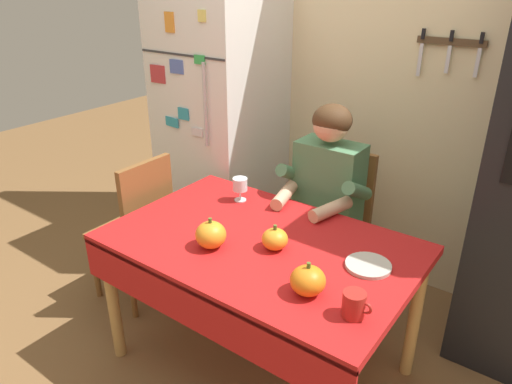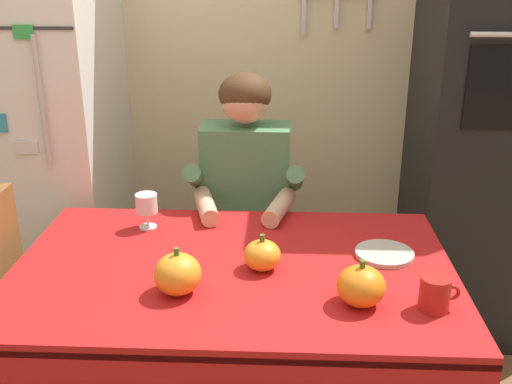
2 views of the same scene
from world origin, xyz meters
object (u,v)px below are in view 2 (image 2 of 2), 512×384
object	(u,v)px
dining_table	(233,292)
pumpkin_medium	(262,255)
serving_tray	(384,254)
coffee_mug	(435,294)
chair_behind_person	(248,230)
wall_oven	(491,109)
pumpkin_small	(361,286)
wine_glass	(147,205)
seated_person	(245,199)
pumpkin_large	(178,274)
refrigerator	(38,139)

from	to	relation	value
dining_table	pumpkin_medium	bearing A→B (deg)	2.24
dining_table	serving_tray	size ratio (longest dim) A/B	7.28
coffee_mug	dining_table	bearing A→B (deg)	160.11
chair_behind_person	serving_tray	size ratio (longest dim) A/B	4.83
wall_oven	coffee_mug	distance (m)	1.25
pumpkin_small	pumpkin_medium	bearing A→B (deg)	145.55
dining_table	coffee_mug	bearing A→B (deg)	-19.89
coffee_mug	wine_glass	world-z (taller)	wine_glass
coffee_mug	pumpkin_medium	xyz separation A→B (m)	(-0.49, 0.21, -0.00)
dining_table	wall_oven	bearing A→B (deg)	41.31
seated_person	pumpkin_large	bearing A→B (deg)	-101.09
seated_person	pumpkin_medium	xyz separation A→B (m)	(0.09, -0.60, 0.05)
pumpkin_large	pumpkin_medium	size ratio (longest dim) A/B	1.22
wall_oven	pumpkin_medium	xyz separation A→B (m)	(-0.96, -0.92, -0.26)
pumpkin_small	serving_tray	xyz separation A→B (m)	(0.11, 0.30, -0.05)
pumpkin_large	pumpkin_small	world-z (taller)	pumpkin_large
wall_oven	dining_table	world-z (taller)	wall_oven
seated_person	coffee_mug	xyz separation A→B (m)	(0.58, -0.81, 0.05)
dining_table	pumpkin_small	world-z (taller)	pumpkin_small
seated_person	chair_behind_person	bearing A→B (deg)	90.00
chair_behind_person	pumpkin_small	xyz separation A→B (m)	(0.37, -0.98, 0.29)
coffee_mug	refrigerator	bearing A→B (deg)	144.44
chair_behind_person	seated_person	bearing A→B (deg)	-90.00
chair_behind_person	dining_table	bearing A→B (deg)	-90.19
wine_glass	pumpkin_large	distance (m)	0.49
dining_table	chair_behind_person	size ratio (longest dim) A/B	1.51
refrigerator	wine_glass	xyz separation A→B (m)	(0.62, -0.58, -0.07)
wall_oven	wine_glass	xyz separation A→B (m)	(-1.38, -0.62, -0.22)
refrigerator	wall_oven	bearing A→B (deg)	1.14
dining_table	pumpkin_small	size ratio (longest dim) A/B	10.18
wall_oven	pumpkin_small	distance (m)	1.33
dining_table	chair_behind_person	xyz separation A→B (m)	(0.00, 0.79, -0.14)
coffee_mug	pumpkin_small	distance (m)	0.20
serving_tray	pumpkin_medium	bearing A→B (deg)	-164.73
wall_oven	seated_person	bearing A→B (deg)	-163.06
refrigerator	pumpkin_small	size ratio (longest dim) A/B	13.09
chair_behind_person	wine_glass	world-z (taller)	chair_behind_person
refrigerator	dining_table	world-z (taller)	refrigerator
pumpkin_large	pumpkin_medium	bearing A→B (deg)	33.15
pumpkin_medium	dining_table	bearing A→B (deg)	-177.76
pumpkin_medium	pumpkin_small	world-z (taller)	pumpkin_small
pumpkin_medium	serving_tray	distance (m)	0.42
wall_oven	pumpkin_large	bearing A→B (deg)	-138.04
seated_person	pumpkin_large	world-z (taller)	seated_person
dining_table	serving_tray	world-z (taller)	serving_tray
coffee_mug	pumpkin_medium	bearing A→B (deg)	156.30
wine_glass	pumpkin_medium	size ratio (longest dim) A/B	1.10
wall_oven	dining_table	xyz separation A→B (m)	(-1.05, -0.92, -0.39)
wine_glass	pumpkin_medium	world-z (taller)	wine_glass
coffee_mug	chair_behind_person	bearing A→B (deg)	119.88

